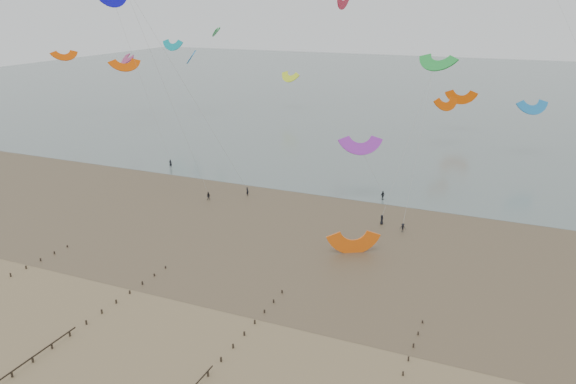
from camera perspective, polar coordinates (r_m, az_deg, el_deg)
name	(u,v)px	position (r m, az deg, el deg)	size (l,w,h in m)	color
ground	(207,334)	(66.17, -8.23, -14.13)	(500.00, 500.00, 0.00)	brown
sea_and_shore	(292,224)	(95.08, 0.41, -3.26)	(500.00, 665.00, 0.03)	#475654
kitesurfer_lead	(247,191)	(108.71, -4.15, 0.06)	(0.63, 0.41, 1.73)	black
kitesurfers	(452,215)	(100.61, 16.35, -2.29)	(132.75, 19.29, 1.89)	black
grounded_kite	(353,253)	(85.13, 6.63, -6.15)	(6.73, 3.52, 5.13)	#F45D0F
kites_airborne	(370,65)	(145.88, 8.36, 12.68)	(231.78, 124.77, 39.89)	red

